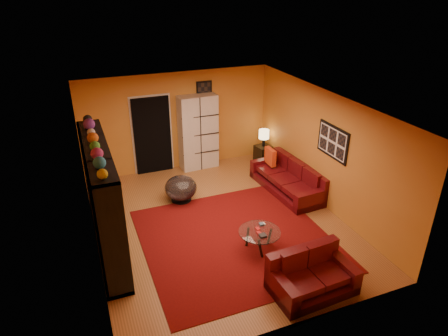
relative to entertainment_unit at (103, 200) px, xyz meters
name	(u,v)px	position (x,y,z in m)	size (l,w,h in m)	color
floor	(219,222)	(2.27, 0.00, -1.05)	(6.00, 6.00, 0.00)	brown
ceiling	(218,105)	(2.27, 0.00, 1.55)	(6.00, 6.00, 0.00)	white
wall_back	(178,122)	(2.27, 3.00, 0.25)	(6.00, 6.00, 0.00)	#C87D2B
wall_front	(296,256)	(2.27, -3.00, 0.25)	(6.00, 6.00, 0.00)	#C87D2B
wall_left	(88,190)	(-0.23, 0.00, 0.25)	(6.00, 6.00, 0.00)	#C87D2B
wall_right	(324,149)	(4.78, 0.00, 0.25)	(6.00, 6.00, 0.00)	#C87D2B
rug	(236,239)	(2.38, -0.70, -1.04)	(3.60, 3.60, 0.01)	#4E090A
doorway	(152,136)	(1.57, 2.96, -0.03)	(0.95, 0.10, 2.04)	black
wall_art_right	(333,142)	(4.75, -0.30, 0.55)	(0.03, 1.00, 0.70)	black
wall_art_back	(204,91)	(3.02, 2.98, 1.00)	(0.42, 0.03, 0.52)	black
entertainment_unit	(103,200)	(0.00, 0.00, 0.00)	(0.45, 3.00, 2.10)	black
tv	(106,201)	(0.05, 0.02, -0.06)	(0.12, 0.95, 0.55)	black
sofa	(290,179)	(4.41, 0.70, -0.76)	(1.02, 2.20, 0.85)	#47090F
loveseat	(310,274)	(2.98, -2.42, -0.76)	(1.41, 0.89, 0.85)	#47090F
throw_pillow	(270,156)	(4.22, 1.42, -0.42)	(0.12, 0.42, 0.42)	#EB471A
coffee_table	(259,234)	(2.67, -1.15, -0.69)	(0.80, 0.80, 0.40)	silver
storage_cabinet	(198,132)	(2.77, 2.80, -0.05)	(1.00, 0.45, 2.01)	silver
bowl_chair	(181,188)	(1.80, 1.19, -0.73)	(0.75, 0.75, 0.60)	black
side_table	(263,154)	(4.53, 2.39, -0.80)	(0.40, 0.40, 0.50)	black
table_lamp	(264,135)	(4.53, 2.39, -0.22)	(0.28, 0.28, 0.47)	black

